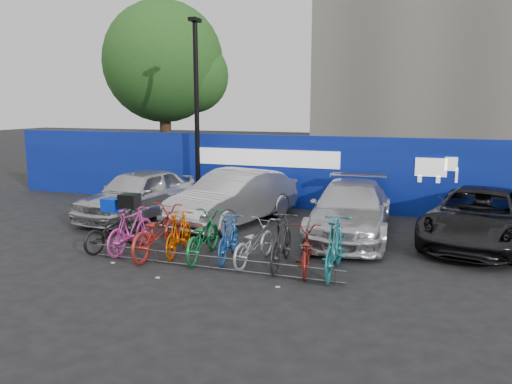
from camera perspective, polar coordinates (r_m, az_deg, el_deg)
The scene contains 21 objects.
ground at distance 11.05m, azimuth -3.84°, elevation -7.90°, with size 100.00×100.00×0.00m, color black.
hoarding at distance 16.35m, azimuth 4.45°, elevation 2.28°, with size 22.00×0.18×2.40m.
tree at distance 22.61m, azimuth -9.93°, elevation 14.11°, with size 5.40×5.20×7.80m.
lamppost at distance 16.76m, azimuth -6.80°, elevation 9.52°, with size 0.25×0.50×6.11m.
bike_rack at distance 10.48m, azimuth -5.15°, elevation -8.00°, with size 5.60×0.03×0.30m.
car_0 at distance 15.40m, azimuth -13.29°, elevation -0.18°, with size 1.75×4.35×1.48m, color #BBBBC0.
car_1 at distance 14.32m, azimuth -2.52°, elevation -0.61°, with size 1.60×4.60×1.52m, color #ABAAAE.
car_2 at distance 13.16m, azimuth 10.76°, elevation -1.98°, with size 1.96×4.82×1.40m, color #BCBCC2.
car_3 at distance 13.40m, azimuth 24.17°, elevation -2.59°, with size 2.24×4.86×1.35m, color black.
bike_0 at distance 12.28m, azimuth -15.99°, elevation -4.22°, with size 0.61×1.74×0.92m, color black.
bike_1 at distance 11.94m, azimuth -14.11°, elevation -4.17°, with size 0.50×1.77×1.06m, color #DF3CA6.
bike_2 at distance 11.54m, azimuth -11.30°, elevation -4.44°, with size 0.73×2.11×1.11m, color #AE271D.
bike_3 at distance 11.51m, azimuth -8.81°, elevation -4.70°, with size 0.47×1.65×0.99m, color #DA4F00.
bike_4 at distance 11.17m, azimuth -6.12°, elevation -5.01°, with size 0.68×1.94×1.02m, color #146D35.
bike_5 at distance 11.00m, azimuth -3.15°, elevation -5.27°, with size 0.47×1.66×1.00m, color #1B52A6.
bike_6 at distance 10.78m, azimuth -0.24°, elevation -5.80°, with size 0.61×1.75×0.92m, color #A3A4AA.
bike_7 at distance 10.53m, azimuth 2.91°, elevation -5.63°, with size 0.52×1.86×1.12m, color #232326.
bike_8 at distance 10.32m, azimuth 5.66°, elevation -6.64°, with size 0.59×1.70×0.89m, color maroon.
bike_9 at distance 10.14m, azimuth 8.96°, elevation -6.15°, with size 0.56×1.98×1.19m, color #1B6E74.
cargo_crate at distance 12.15m, azimuth -16.13°, elevation -1.42°, with size 0.43×0.33×0.31m, color #0429C1.
cargo_topcase at distance 11.80m, azimuth -14.25°, elevation -0.95°, with size 0.41×0.37×0.30m, color black.
Camera 1 is at (4.18, -9.65, 3.40)m, focal length 35.00 mm.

